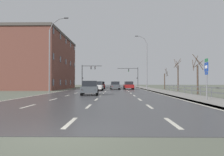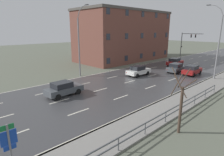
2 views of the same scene
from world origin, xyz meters
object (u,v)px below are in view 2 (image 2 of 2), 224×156
(highway_sign, at_px, (10,148))
(car_far_left, at_px, (64,89))
(street_lamp_left_bank, at_px, (79,43))
(car_near_left, at_px, (175,62))
(car_near_right, at_px, (176,68))
(car_far_right, at_px, (138,71))
(street_lamp_midground, at_px, (218,44))
(brick_building, at_px, (124,36))
(car_mid_centre, at_px, (192,70))
(traffic_signal_left, at_px, (187,40))

(highway_sign, height_order, car_far_left, highway_sign)
(street_lamp_left_bank, height_order, car_near_left, street_lamp_left_bank)
(highway_sign, distance_m, car_near_right, 28.57)
(car_far_right, bearing_deg, street_lamp_left_bank, -129.50)
(car_far_left, xyz_separation_m, car_far_right, (-0.25, 13.28, 0.00))
(street_lamp_midground, relative_size, car_near_left, 2.53)
(car_near_left, distance_m, brick_building, 13.83)
(highway_sign, relative_size, car_mid_centre, 0.77)
(highway_sign, relative_size, traffic_signal_left, 0.51)
(traffic_signal_left, height_order, car_near_left, traffic_signal_left)
(highway_sign, height_order, traffic_signal_left, traffic_signal_left)
(street_lamp_midground, relative_size, street_lamp_left_bank, 1.01)
(car_mid_centre, bearing_deg, car_near_right, -178.61)
(street_lamp_left_bank, distance_m, car_mid_centre, 18.26)
(car_near_left, relative_size, brick_building, 0.18)
(street_lamp_midground, xyz_separation_m, highway_sign, (0.93, -27.46, -3.10))
(car_mid_centre, bearing_deg, brick_building, 166.38)
(car_far_right, relative_size, brick_building, 0.18)
(street_lamp_left_bank, relative_size, car_far_left, 2.49)
(car_far_left, distance_m, brick_building, 27.52)
(street_lamp_midground, relative_size, car_mid_centre, 2.52)
(street_lamp_midground, xyz_separation_m, car_far_left, (-8.74, -19.52, -4.36))
(street_lamp_midground, height_order, traffic_signal_left, street_lamp_midground)
(street_lamp_left_bank, bearing_deg, car_near_right, 56.40)
(highway_sign, distance_m, car_far_left, 12.57)
(car_far_left, xyz_separation_m, brick_building, (-13.25, 23.62, 4.87))
(street_lamp_midground, relative_size, car_near_right, 2.52)
(highway_sign, bearing_deg, brick_building, 126.00)
(street_lamp_midground, bearing_deg, highway_sign, -88.05)
(car_mid_centre, xyz_separation_m, car_far_right, (-5.62, -6.66, 0.00))
(traffic_signal_left, bearing_deg, car_far_left, -82.46)
(street_lamp_midground, relative_size, traffic_signal_left, 1.68)
(car_mid_centre, bearing_deg, traffic_signal_left, 116.09)
(car_far_right, bearing_deg, highway_sign, -63.82)
(traffic_signal_left, bearing_deg, car_near_right, -68.01)
(traffic_signal_left, height_order, car_far_right, traffic_signal_left)
(car_near_left, bearing_deg, street_lamp_midground, -32.97)
(car_near_right, relative_size, car_far_right, 1.01)
(car_near_right, bearing_deg, highway_sign, -78.79)
(car_mid_centre, relative_size, car_far_left, 1.00)
(street_lamp_midground, bearing_deg, car_mid_centre, 173.11)
(car_mid_centre, distance_m, brick_building, 19.60)
(traffic_signal_left, height_order, brick_building, brick_building)
(car_far_left, bearing_deg, brick_building, 116.23)
(street_lamp_midground, distance_m, traffic_signal_left, 24.34)
(street_lamp_midground, distance_m, street_lamp_left_bank, 19.83)
(car_far_right, xyz_separation_m, brick_building, (-13.00, 10.35, 4.87))
(street_lamp_left_bank, bearing_deg, car_far_right, 49.38)
(car_near_right, distance_m, car_near_left, 6.07)
(car_far_left, bearing_deg, car_mid_centre, 71.85)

